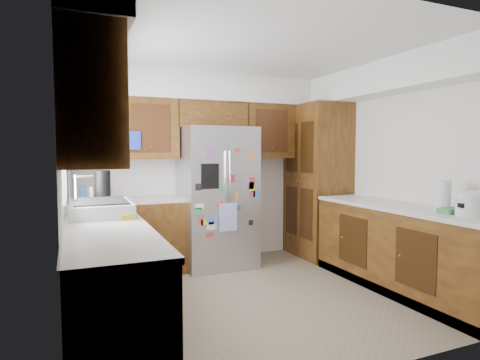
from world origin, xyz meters
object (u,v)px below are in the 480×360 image
at_px(pantry, 317,181).
at_px(fridge, 217,197).
at_px(rice_cooker, 472,203).
at_px(paper_towel, 443,196).

relative_size(pantry, fridge, 1.19).
xyz_separation_m(pantry, fridge, (-1.50, 0.05, -0.17)).
distance_m(fridge, rice_cooker, 2.87).
height_order(fridge, rice_cooker, fridge).
xyz_separation_m(pantry, rice_cooker, (-0.00, -2.39, -0.03)).
bearing_deg(fridge, rice_cooker, -58.49).
relative_size(pantry, paper_towel, 7.23).
distance_m(pantry, fridge, 1.51).
xyz_separation_m(pantry, paper_towel, (0.02, -2.09, -0.01)).
xyz_separation_m(fridge, rice_cooker, (1.50, -2.45, 0.14)).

